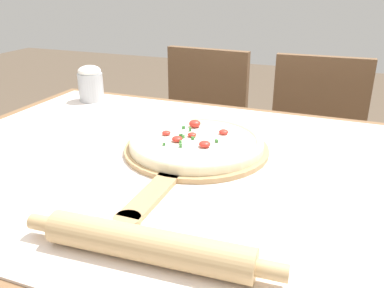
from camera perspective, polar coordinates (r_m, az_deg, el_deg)
name	(u,v)px	position (r m, az deg, el deg)	size (l,w,h in m)	color
dining_table	(163,202)	(1.01, -4.03, -8.09)	(1.24, 0.98, 0.76)	brown
towel_cloth	(162,161)	(0.96, -4.21, -2.34)	(1.16, 0.90, 0.00)	silver
pizza_peel	(193,152)	(0.98, 0.18, -1.12)	(0.35, 0.54, 0.01)	tan
pizza	(196,142)	(0.99, 0.62, 0.35)	(0.33, 0.33, 0.04)	beige
rolling_pin	(148,245)	(0.63, -6.21, -13.90)	(0.42, 0.07, 0.05)	tan
chair_left	(199,135)	(1.84, 0.97, 1.33)	(0.43, 0.43, 0.87)	brown
chair_right	(313,150)	(1.74, 16.67, -0.87)	(0.42, 0.42, 0.87)	brown
flour_cup	(91,83)	(1.45, -14.05, 8.30)	(0.08, 0.08, 0.12)	#B2B7BC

